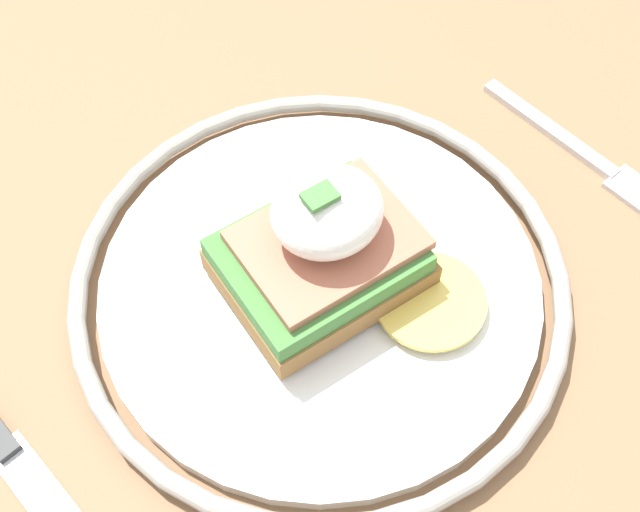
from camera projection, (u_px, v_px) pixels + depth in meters
name	position (u px, v px, depth m)	size (l,w,h in m)	color
dining_table	(354.00, 333.00, 0.56)	(0.99, 0.73, 0.73)	#846042
plate	(320.00, 283.00, 0.44)	(0.27, 0.27, 0.02)	white
sandwich	(325.00, 248.00, 0.41)	(0.12, 0.12, 0.07)	olive
fork	(581.00, 151.00, 0.49)	(0.03, 0.14, 0.00)	silver
knife	(1.00, 441.00, 0.39)	(0.05, 0.19, 0.01)	#2D2D2D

